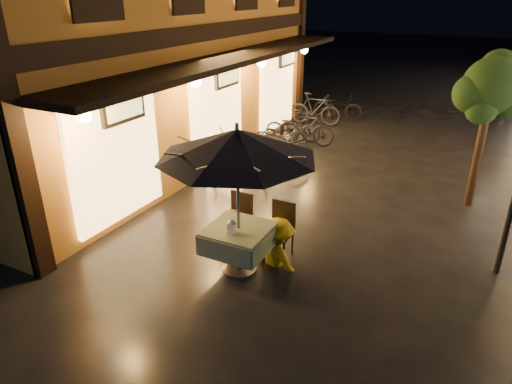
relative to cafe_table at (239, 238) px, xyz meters
The scene contains 17 objects.
ground 0.94m from the cafe_table, 11.18° to the right, with size 90.00×90.00×0.00m, color black.
west_building 7.05m from the cafe_table, 142.35° to the left, with size 5.90×11.40×7.40m.
street_tree 5.68m from the cafe_table, 54.31° to the left, with size 1.43×1.20×3.15m.
cafe_table is the anchor object (origin of this frame).
patio_umbrella 1.56m from the cafe_table, 14.04° to the left, with size 2.41×2.41×2.46m.
cafe_chair_left 0.84m from the cafe_table, 118.51° to the left, with size 0.42×0.42×0.97m.
cafe_chair_right 0.84m from the cafe_table, 61.49° to the left, with size 0.42×0.42×0.97m.
table_lantern 0.39m from the cafe_table, 90.00° to the right, with size 0.16×0.16×0.25m.
person_orange 0.76m from the cafe_table, 127.81° to the left, with size 0.69×0.54×1.42m, color #E75329.
person_yellow 0.71m from the cafe_table, 48.32° to the left, with size 1.00×0.57×1.55m, color gold.
bicycle_0 3.69m from the cafe_table, 122.50° to the left, with size 0.64×1.84×0.97m, color black.
bicycle_1 4.89m from the cafe_table, 107.01° to the left, with size 0.46×1.63×0.98m, color black.
bicycle_2 6.23m from the cafe_table, 108.17° to the left, with size 0.53×1.53×0.80m, color black.
bicycle_3 6.79m from the cafe_table, 102.32° to the left, with size 0.47×1.67×1.00m, color black.
bicycle_4 7.04m from the cafe_table, 105.78° to the left, with size 0.58×1.65×0.87m, color black.
bicycle_5 8.98m from the cafe_table, 102.64° to the left, with size 0.50×1.76×1.06m, color black.
bicycle_6 9.98m from the cafe_table, 98.84° to the left, with size 0.59×1.69×0.89m, color black.
Camera 1 is at (2.37, -5.31, 4.18)m, focal length 32.00 mm.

